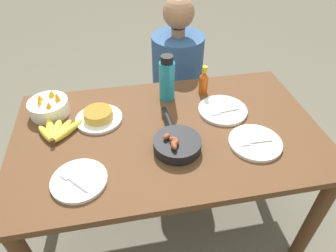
{
  "coord_description": "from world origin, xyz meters",
  "views": [
    {
      "loc": [
        -0.2,
        -1.06,
        1.69
      ],
      "look_at": [
        0.0,
        0.0,
        0.77
      ],
      "focal_mm": 32.0,
      "sensor_mm": 36.0,
      "label": 1
    }
  ],
  "objects_px": {
    "empty_plate_near_front": "(223,110)",
    "water_bottle": "(167,79)",
    "banana_bunch": "(57,131)",
    "hot_sauce_bottle": "(204,82)",
    "skillet": "(177,143)",
    "fruit_bowl_mango": "(49,107)",
    "frittata_plate_center": "(99,116)",
    "person_figure": "(177,94)",
    "empty_plate_far_right": "(79,181)",
    "empty_plate_far_left": "(255,142)"
  },
  "relations": [
    {
      "from": "frittata_plate_center",
      "to": "person_figure",
      "type": "xyz_separation_m",
      "value": [
        0.52,
        0.54,
        -0.29
      ]
    },
    {
      "from": "banana_bunch",
      "to": "hot_sauce_bottle",
      "type": "relative_size",
      "value": 1.4
    },
    {
      "from": "empty_plate_far_right",
      "to": "fruit_bowl_mango",
      "type": "relative_size",
      "value": 1.13
    },
    {
      "from": "frittata_plate_center",
      "to": "hot_sauce_bottle",
      "type": "bearing_deg",
      "value": 13.71
    },
    {
      "from": "empty_plate_far_right",
      "to": "hot_sauce_bottle",
      "type": "distance_m",
      "value": 0.84
    },
    {
      "from": "skillet",
      "to": "empty_plate_near_front",
      "type": "bearing_deg",
      "value": -56.06
    },
    {
      "from": "empty_plate_far_left",
      "to": "empty_plate_near_front",
      "type": "bearing_deg",
      "value": 104.53
    },
    {
      "from": "hot_sauce_bottle",
      "to": "person_figure",
      "type": "distance_m",
      "value": 0.53
    },
    {
      "from": "empty_plate_far_left",
      "to": "fruit_bowl_mango",
      "type": "height_order",
      "value": "fruit_bowl_mango"
    },
    {
      "from": "hot_sauce_bottle",
      "to": "frittata_plate_center",
      "type": "bearing_deg",
      "value": -166.29
    },
    {
      "from": "empty_plate_near_front",
      "to": "person_figure",
      "type": "bearing_deg",
      "value": 100.79
    },
    {
      "from": "frittata_plate_center",
      "to": "water_bottle",
      "type": "relative_size",
      "value": 0.91
    },
    {
      "from": "skillet",
      "to": "hot_sauce_bottle",
      "type": "xyz_separation_m",
      "value": [
        0.24,
        0.41,
        0.04
      ]
    },
    {
      "from": "fruit_bowl_mango",
      "to": "person_figure",
      "type": "height_order",
      "value": "person_figure"
    },
    {
      "from": "empty_plate_far_left",
      "to": "water_bottle",
      "type": "height_order",
      "value": "water_bottle"
    },
    {
      "from": "person_figure",
      "to": "empty_plate_far_right",
      "type": "bearing_deg",
      "value": -123.04
    },
    {
      "from": "frittata_plate_center",
      "to": "fruit_bowl_mango",
      "type": "bearing_deg",
      "value": 156.59
    },
    {
      "from": "fruit_bowl_mango",
      "to": "hot_sauce_bottle",
      "type": "xyz_separation_m",
      "value": [
        0.82,
        0.03,
        0.03
      ]
    },
    {
      "from": "empty_plate_far_right",
      "to": "water_bottle",
      "type": "xyz_separation_m",
      "value": [
        0.45,
        0.51,
        0.11
      ]
    },
    {
      "from": "skillet",
      "to": "water_bottle",
      "type": "distance_m",
      "value": 0.41
    },
    {
      "from": "frittata_plate_center",
      "to": "hot_sauce_bottle",
      "type": "distance_m",
      "value": 0.59
    },
    {
      "from": "fruit_bowl_mango",
      "to": "water_bottle",
      "type": "distance_m",
      "value": 0.62
    },
    {
      "from": "skillet",
      "to": "fruit_bowl_mango",
      "type": "height_order",
      "value": "fruit_bowl_mango"
    },
    {
      "from": "water_bottle",
      "to": "fruit_bowl_mango",
      "type": "bearing_deg",
      "value": -177.87
    },
    {
      "from": "skillet",
      "to": "empty_plate_far_right",
      "type": "distance_m",
      "value": 0.44
    },
    {
      "from": "banana_bunch",
      "to": "water_bottle",
      "type": "relative_size",
      "value": 0.91
    },
    {
      "from": "empty_plate_near_front",
      "to": "water_bottle",
      "type": "distance_m",
      "value": 0.33
    },
    {
      "from": "frittata_plate_center",
      "to": "empty_plate_far_right",
      "type": "relative_size",
      "value": 1.02
    },
    {
      "from": "water_bottle",
      "to": "skillet",
      "type": "bearing_deg",
      "value": -94.31
    },
    {
      "from": "banana_bunch",
      "to": "empty_plate_far_left",
      "type": "distance_m",
      "value": 0.92
    },
    {
      "from": "skillet",
      "to": "hot_sauce_bottle",
      "type": "relative_size",
      "value": 2.23
    },
    {
      "from": "water_bottle",
      "to": "hot_sauce_bottle",
      "type": "xyz_separation_m",
      "value": [
        0.21,
        0.01,
        -0.05
      ]
    },
    {
      "from": "person_figure",
      "to": "hot_sauce_bottle",
      "type": "bearing_deg",
      "value": -81.69
    },
    {
      "from": "skillet",
      "to": "frittata_plate_center",
      "type": "relative_size",
      "value": 1.59
    },
    {
      "from": "empty_plate_near_front",
      "to": "frittata_plate_center",
      "type": "bearing_deg",
      "value": 175.74
    },
    {
      "from": "empty_plate_far_left",
      "to": "skillet",
      "type": "bearing_deg",
      "value": 173.62
    },
    {
      "from": "empty_plate_near_front",
      "to": "water_bottle",
      "type": "relative_size",
      "value": 1.0
    },
    {
      "from": "empty_plate_near_front",
      "to": "banana_bunch",
      "type": "bearing_deg",
      "value": -178.25
    },
    {
      "from": "empty_plate_near_front",
      "to": "person_figure",
      "type": "relative_size",
      "value": 0.22
    },
    {
      "from": "empty_plate_far_left",
      "to": "hot_sauce_bottle",
      "type": "height_order",
      "value": "hot_sauce_bottle"
    },
    {
      "from": "fruit_bowl_mango",
      "to": "water_bottle",
      "type": "height_order",
      "value": "water_bottle"
    },
    {
      "from": "empty_plate_far_right",
      "to": "fruit_bowl_mango",
      "type": "xyz_separation_m",
      "value": [
        -0.16,
        0.49,
        0.03
      ]
    },
    {
      "from": "water_bottle",
      "to": "hot_sauce_bottle",
      "type": "relative_size",
      "value": 1.54
    },
    {
      "from": "skillet",
      "to": "water_bottle",
      "type": "xyz_separation_m",
      "value": [
        0.03,
        0.39,
        0.09
      ]
    },
    {
      "from": "banana_bunch",
      "to": "water_bottle",
      "type": "distance_m",
      "value": 0.61
    },
    {
      "from": "frittata_plate_center",
      "to": "fruit_bowl_mango",
      "type": "relative_size",
      "value": 1.16
    },
    {
      "from": "skillet",
      "to": "empty_plate_far_left",
      "type": "distance_m",
      "value": 0.36
    },
    {
      "from": "skillet",
      "to": "person_figure",
      "type": "height_order",
      "value": "person_figure"
    },
    {
      "from": "hot_sauce_bottle",
      "to": "water_bottle",
      "type": "bearing_deg",
      "value": -176.64
    },
    {
      "from": "banana_bunch",
      "to": "fruit_bowl_mango",
      "type": "distance_m",
      "value": 0.19
    }
  ]
}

